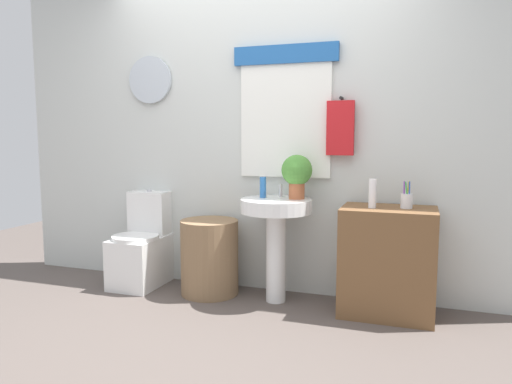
{
  "coord_description": "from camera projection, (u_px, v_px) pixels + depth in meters",
  "views": [
    {
      "loc": [
        1.21,
        -2.5,
        1.25
      ],
      "look_at": [
        0.08,
        0.8,
        0.83
      ],
      "focal_mm": 33.39,
      "sensor_mm": 36.0,
      "label": 1
    }
  ],
  "objects": [
    {
      "name": "back_wall",
      "position": [
        261.0,
        128.0,
        3.81
      ],
      "size": [
        4.4,
        0.18,
        2.6
      ],
      "color": "silver",
      "rests_on": "ground_plane"
    },
    {
      "name": "lotion_bottle",
      "position": [
        372.0,
        193.0,
        3.25
      ],
      "size": [
        0.05,
        0.05,
        0.2
      ],
      "primitive_type": "cylinder",
      "color": "white",
      "rests_on": "wooden_cabinet"
    },
    {
      "name": "pedestal_sink",
      "position": [
        276.0,
        224.0,
        3.54
      ],
      "size": [
        0.53,
        0.53,
        0.78
      ],
      "color": "white",
      "rests_on": "ground_plane"
    },
    {
      "name": "laundry_hamper",
      "position": [
        210.0,
        257.0,
        3.75
      ],
      "size": [
        0.45,
        0.45,
        0.59
      ],
      "primitive_type": "cylinder",
      "color": "#846647",
      "rests_on": "ground_plane"
    },
    {
      "name": "soap_bottle",
      "position": [
        263.0,
        187.0,
        3.6
      ],
      "size": [
        0.05,
        0.05,
        0.16
      ],
      "primitive_type": "cylinder",
      "color": "#2D6BB7",
      "rests_on": "pedestal_sink"
    },
    {
      "name": "potted_plant",
      "position": [
        297.0,
        173.0,
        3.51
      ],
      "size": [
        0.23,
        0.23,
        0.33
      ],
      "color": "#AD5B38",
      "rests_on": "pedestal_sink"
    },
    {
      "name": "faucet",
      "position": [
        281.0,
        191.0,
        3.63
      ],
      "size": [
        0.03,
        0.03,
        0.1
      ],
      "primitive_type": "cylinder",
      "color": "silver",
      "rests_on": "pedestal_sink"
    },
    {
      "name": "toothbrush_cup",
      "position": [
        407.0,
        200.0,
        3.24
      ],
      "size": [
        0.08,
        0.08,
        0.19
      ],
      "color": "silver",
      "rests_on": "wooden_cabinet"
    },
    {
      "name": "toilet",
      "position": [
        142.0,
        249.0,
        3.99
      ],
      "size": [
        0.38,
        0.51,
        0.79
      ],
      "color": "white",
      "rests_on": "ground_plane"
    },
    {
      "name": "wooden_cabinet",
      "position": [
        387.0,
        261.0,
        3.31
      ],
      "size": [
        0.64,
        0.44,
        0.75
      ],
      "primitive_type": "cube",
      "color": "brown",
      "rests_on": "ground_plane"
    },
    {
      "name": "ground_plane",
      "position": [
        201.0,
        342.0,
        2.88
      ],
      "size": [
        8.0,
        8.0,
        0.0
      ],
      "primitive_type": "plane",
      "color": "#564C47"
    }
  ]
}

